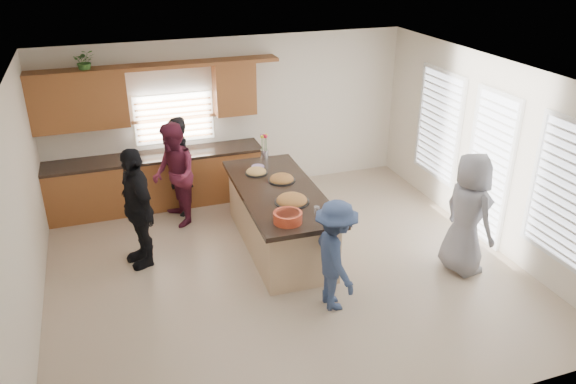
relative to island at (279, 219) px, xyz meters
name	(u,v)px	position (x,y,z in m)	size (l,w,h in m)	color
floor	(285,269)	(-0.14, -0.67, -0.45)	(6.50, 6.50, 0.00)	tan
room_shell	(284,145)	(-0.14, -0.67, 1.45)	(6.52, 6.02, 2.81)	silver
back_cabinetry	(152,157)	(-1.61, 2.06, 0.46)	(4.08, 0.66, 2.46)	#94542B
right_wall_glazing	(492,159)	(3.08, -0.81, 0.89)	(0.06, 4.00, 2.25)	white
island	(279,219)	(0.00, 0.00, 0.00)	(1.22, 2.73, 0.95)	tan
platter_front	(292,201)	(0.04, -0.48, 0.53)	(0.49, 0.49, 0.20)	black
platter_mid	(282,179)	(0.14, 0.28, 0.52)	(0.41, 0.41, 0.17)	black
platter_back	(256,172)	(-0.15, 0.68, 0.52)	(0.35, 0.35, 0.14)	black
salad_bowl	(288,217)	(-0.21, -1.01, 0.58)	(0.38, 0.38, 0.14)	#C44023
clear_cup	(317,210)	(0.24, -0.91, 0.55)	(0.08, 0.08, 0.10)	white
plate_stack	(258,168)	(-0.07, 0.85, 0.52)	(0.21, 0.21, 0.05)	#A282BE
flower_vase	(264,147)	(0.16, 1.25, 0.72)	(0.14, 0.14, 0.43)	silver
potted_plant	(85,61)	(-2.46, 2.15, 2.13)	(0.33, 0.28, 0.36)	#3C772F
woman_left_back	(179,167)	(-1.23, 1.64, 0.39)	(0.62, 0.40, 1.69)	black
woman_left_mid	(174,175)	(-1.35, 1.27, 0.40)	(0.83, 0.65, 1.71)	maroon
woman_left_front	(137,207)	(-2.04, 0.21, 0.44)	(1.04, 0.43, 1.78)	black
woman_right_back	(335,256)	(0.19, -1.68, 0.29)	(0.96, 0.55, 1.49)	navy
woman_right_front	(468,214)	(2.25, -1.49, 0.43)	(0.87, 0.56, 1.77)	gray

